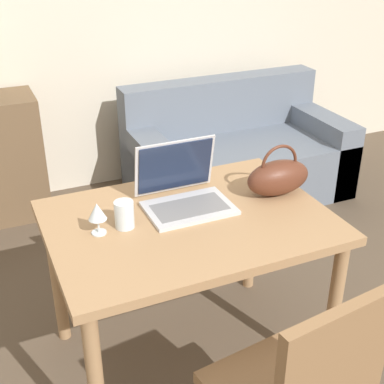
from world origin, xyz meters
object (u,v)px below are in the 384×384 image
(wine_glass, at_px, (97,213))
(couch, at_px, (236,158))
(drinking_glass, at_px, (124,215))
(handbag, at_px, (278,177))
(laptop, at_px, (182,188))

(wine_glass, bearing_deg, couch, 45.44)
(couch, bearing_deg, drinking_glass, -132.31)
(drinking_glass, relative_size, wine_glass, 0.85)
(handbag, bearing_deg, wine_glass, -179.51)
(couch, bearing_deg, laptop, -126.90)
(drinking_glass, height_order, handbag, handbag)
(laptop, relative_size, wine_glass, 2.73)
(couch, height_order, wine_glass, wine_glass)
(drinking_glass, height_order, wine_glass, wine_glass)
(laptop, distance_m, handbag, 0.44)
(couch, height_order, drinking_glass, drinking_glass)
(laptop, relative_size, handbag, 1.21)
(handbag, bearing_deg, laptop, 167.18)
(couch, bearing_deg, handbag, -111.43)
(drinking_glass, distance_m, wine_glass, 0.12)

